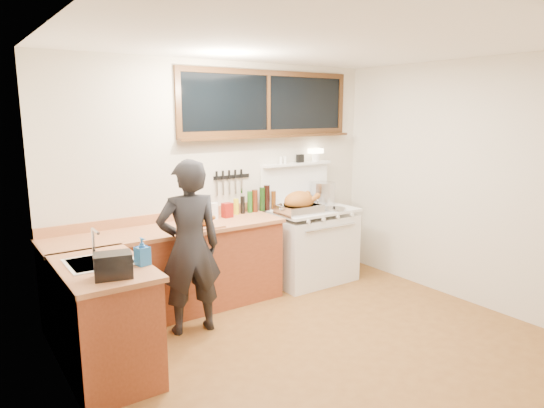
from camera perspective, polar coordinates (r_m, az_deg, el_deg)
ground_plane at (r=4.53m, az=5.82°, el=-16.38°), size 4.00×3.50×0.02m
room_shell at (r=4.05m, az=6.28°, el=4.99°), size 4.10×3.60×2.65m
counter_back at (r=5.12m, az=-11.84°, el=-7.64°), size 2.44×0.64×1.00m
counter_left at (r=4.12m, az=-19.09°, el=-12.76°), size 0.64×1.09×0.90m
sink_unit at (r=4.05m, az=-19.47°, el=-7.20°), size 0.50×0.45×0.37m
vintage_stove at (r=5.97m, az=4.49°, el=-4.60°), size 1.02×0.74×1.59m
back_window at (r=5.76m, az=-0.40°, el=10.95°), size 2.32×0.13×0.77m
left_doorway at (r=2.76m, az=-19.11°, el=-10.53°), size 0.02×1.04×2.17m
knife_strip at (r=5.55m, az=-4.89°, el=3.11°), size 0.46×0.03×0.28m
man at (r=4.56m, az=-9.69°, el=-5.04°), size 0.66×0.49×1.64m
soap_bottle at (r=3.85m, az=-15.02°, el=-5.41°), size 0.11×0.12×0.22m
toaster at (r=3.63m, az=-18.20°, el=-6.88°), size 0.29×0.23×0.18m
cutting_board at (r=4.95m, az=-8.05°, el=-2.16°), size 0.37×0.28×0.13m
roast_turkey at (r=5.58m, az=3.24°, el=-0.03°), size 0.52×0.37×0.26m
stockpot at (r=6.13m, az=6.04°, el=1.28°), size 0.32×0.32×0.28m
saucepan at (r=6.05m, az=4.15°, el=0.40°), size 0.18×0.29×0.12m
pot_lid at (r=5.81m, az=7.31°, el=-0.57°), size 0.30×0.30×0.04m
coffee_tin at (r=5.37m, az=-5.29°, el=-0.73°), size 0.11×0.09×0.16m
pitcher at (r=5.31m, az=-6.83°, el=-0.81°), size 0.11×0.11×0.18m
bottle_cluster at (r=5.66m, az=-1.72°, el=0.39°), size 0.58×0.07×0.30m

